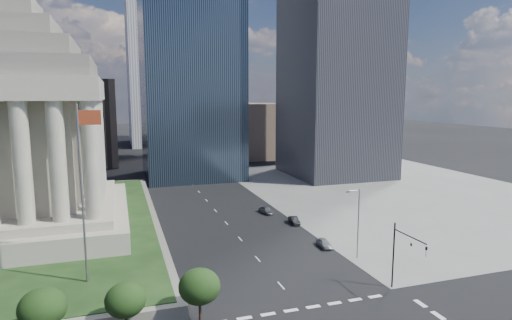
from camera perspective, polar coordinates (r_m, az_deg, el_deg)
name	(u,v)px	position (r m, az deg, el deg)	size (l,w,h in m)	color
ground	(183,173)	(128.80, -9.73, -1.77)	(500.00, 500.00, 0.00)	black
sidewalk_ne	(398,191)	(109.18, 18.39, -3.92)	(68.00, 90.00, 0.03)	slate
war_memorial	(4,105)	(75.23, -30.52, 6.36)	(34.00, 34.00, 39.00)	#9F9985
flagpole	(83,184)	(50.56, -22.06, -3.02)	(2.52, 0.24, 20.00)	slate
midrise_glass	(190,70)	(122.37, -8.79, 11.83)	(26.00, 26.00, 60.00)	black
building_filler_ne	(254,130)	(163.84, -0.22, 4.06)	(20.00, 30.00, 20.00)	brown
building_filler_nw	(79,122)	(156.20, -22.50, 4.67)	(24.00, 30.00, 28.00)	brown
traffic_signal_ne	(404,250)	(52.64, 19.08, -11.31)	(0.30, 5.74, 8.00)	black
street_lamp_north	(357,219)	(61.82, 13.36, -7.71)	(2.13, 0.22, 10.00)	slate
parked_sedan_near	(324,243)	(66.76, 9.08, -10.88)	(1.50, 3.73, 1.27)	gray
parked_sedan_mid	(294,220)	(77.72, 5.11, -8.02)	(1.30, 3.73, 1.23)	black
parked_sedan_far	(266,210)	(84.02, 1.37, -6.67)	(4.06, 1.63, 1.38)	#515358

